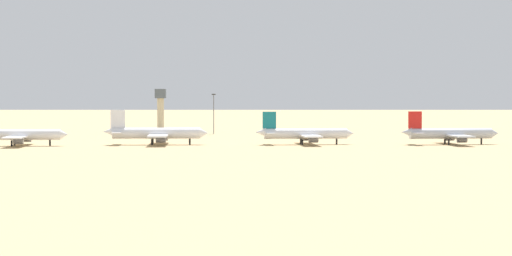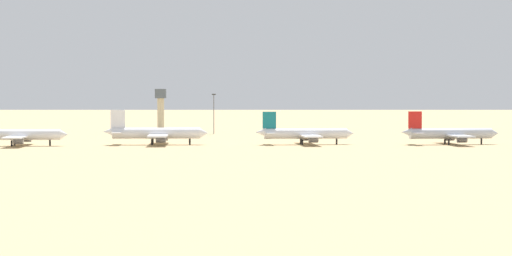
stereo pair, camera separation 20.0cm
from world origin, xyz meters
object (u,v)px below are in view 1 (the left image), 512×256
object	(u,v)px
parked_jet_white_3	(155,133)
control_tower	(161,106)
parked_jet_orange_2	(16,135)
parked_jet_red_5	(450,134)
light_pole_mid	(214,111)
parked_jet_teal_4	(304,134)

from	to	relation	value
parked_jet_white_3	control_tower	distance (m)	120.81
parked_jet_orange_2	parked_jet_white_3	world-z (taller)	parked_jet_white_3
parked_jet_red_5	control_tower	bearing A→B (deg)	127.09
parked_jet_orange_2	light_pole_mid	bearing A→B (deg)	54.28
parked_jet_white_3	parked_jet_red_5	xyz separation A→B (m)	(105.28, -2.62, -0.17)
parked_jet_red_5	control_tower	size ratio (longest dim) A/B	1.80
parked_jet_red_5	light_pole_mid	size ratio (longest dim) A/B	2.02
parked_jet_orange_2	light_pole_mid	distance (m)	117.06
parked_jet_teal_4	control_tower	bearing A→B (deg)	112.83
parked_jet_white_3	parked_jet_red_5	bearing A→B (deg)	-1.77
parked_jet_teal_4	parked_jet_red_5	world-z (taller)	parked_jet_red_5
parked_jet_orange_2	parked_jet_teal_4	distance (m)	101.59
parked_jet_red_5	control_tower	world-z (taller)	control_tower
parked_jet_orange_2	parked_jet_red_5	distance (m)	153.44
light_pole_mid	parked_jet_orange_2	bearing A→B (deg)	-125.81
parked_jet_white_3	parked_jet_teal_4	size ratio (longest dim) A/B	1.05
parked_jet_teal_4	control_tower	world-z (taller)	control_tower
control_tower	parked_jet_orange_2	bearing A→B (deg)	-108.72
parked_jet_teal_4	light_pole_mid	xyz separation A→B (m)	(-33.04, 89.06, 6.30)
parked_jet_orange_2	control_tower	distance (m)	134.11
parked_jet_white_3	light_pole_mid	world-z (taller)	light_pole_mid
parked_jet_teal_4	parked_jet_orange_2	bearing A→B (deg)	-179.72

